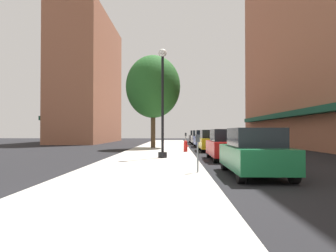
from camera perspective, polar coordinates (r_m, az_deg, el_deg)
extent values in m
plane|color=black|center=(25.19, 7.66, -4.48)|extent=(90.00, 90.00, 0.00)
cube|color=#B7B2A8|center=(26.08, -1.37, -4.24)|extent=(4.80, 50.00, 0.12)
cube|color=#144C38|center=(30.83, 21.12, 1.99)|extent=(0.90, 34.00, 0.50)
cube|color=#9E6047|center=(46.25, -14.08, 7.93)|extent=(6.00, 18.00, 17.36)
cube|color=#144C38|center=(46.73, -18.07, 0.98)|extent=(0.90, 15.30, 0.50)
cylinder|color=black|center=(17.05, -0.99, -5.26)|extent=(0.48, 0.48, 0.30)
cylinder|color=black|center=(17.07, -0.99, 3.99)|extent=(0.14, 0.14, 5.20)
sphere|color=silver|center=(17.53, -0.99, 13.08)|extent=(0.44, 0.44, 0.44)
cylinder|color=red|center=(22.05, 3.19, -3.87)|extent=(0.26, 0.26, 0.62)
sphere|color=red|center=(22.03, 3.19, -2.93)|extent=(0.24, 0.24, 0.24)
cylinder|color=red|center=(22.05, 3.55, -3.63)|extent=(0.12, 0.10, 0.10)
cylinder|color=slate|center=(24.90, 3.22, -3.04)|extent=(0.06, 0.06, 1.05)
cube|color=#33383D|center=(24.88, 3.22, -1.53)|extent=(0.14, 0.09, 0.26)
cylinder|color=slate|center=(11.03, 5.38, -5.64)|extent=(0.06, 0.06, 1.05)
cube|color=#33383D|center=(11.00, 5.37, -2.24)|extent=(0.14, 0.09, 0.26)
cylinder|color=#4C3823|center=(27.73, -2.71, -0.23)|extent=(0.40, 0.40, 3.57)
ellipsoid|color=#235B23|center=(28.01, -2.71, 7.11)|extent=(4.79, 4.79, 5.51)
cylinder|color=black|center=(12.80, 10.15, -6.44)|extent=(0.22, 0.64, 0.64)
cylinder|color=black|center=(13.13, 16.94, -6.28)|extent=(0.22, 0.64, 0.64)
cylinder|color=black|center=(9.67, 13.02, -8.22)|extent=(0.22, 0.64, 0.64)
cylinder|color=black|center=(10.10, 21.82, -7.86)|extent=(0.22, 0.64, 0.64)
cube|color=#196638|center=(11.36, 15.27, -5.50)|extent=(1.80, 4.30, 0.76)
cube|color=black|center=(11.18, 15.44, -1.98)|extent=(1.56, 2.20, 0.64)
cylinder|color=black|center=(18.78, 7.37, -4.70)|extent=(0.22, 0.64, 0.64)
cylinder|color=black|center=(19.00, 12.07, -4.64)|extent=(0.22, 0.64, 0.64)
cylinder|color=black|center=(15.61, 8.58, -5.46)|extent=(0.22, 0.64, 0.64)
cylinder|color=black|center=(15.87, 14.20, -5.37)|extent=(0.22, 0.64, 0.64)
cube|color=red|center=(17.28, 10.49, -3.96)|extent=(1.80, 4.30, 0.76)
cube|color=black|center=(17.11, 10.57, -1.64)|extent=(1.56, 2.20, 0.64)
cylinder|color=black|center=(26.14, 5.72, -3.65)|extent=(0.22, 0.64, 0.64)
cylinder|color=black|center=(26.30, 9.11, -3.63)|extent=(0.22, 0.64, 0.64)
cylinder|color=black|center=(22.95, 6.30, -4.02)|extent=(0.22, 0.64, 0.64)
cylinder|color=black|center=(23.13, 10.16, -3.99)|extent=(0.22, 0.64, 0.64)
cube|color=gold|center=(24.60, 7.80, -3.07)|extent=(1.80, 4.30, 0.76)
cube|color=black|center=(24.44, 7.84, -1.44)|extent=(1.56, 2.20, 0.64)
cylinder|color=black|center=(32.81, 4.86, -3.11)|extent=(0.22, 0.64, 0.64)
cylinder|color=black|center=(32.93, 7.57, -3.09)|extent=(0.22, 0.64, 0.64)
cylinder|color=black|center=(29.61, 5.22, -3.34)|extent=(0.22, 0.64, 0.64)
cylinder|color=black|center=(29.76, 8.22, -3.32)|extent=(0.22, 0.64, 0.64)
cube|color=#1E389E|center=(31.26, 6.46, -2.62)|extent=(1.80, 4.30, 0.76)
cube|color=black|center=(31.10, 6.48, -1.34)|extent=(1.56, 2.20, 0.64)
cylinder|color=black|center=(38.81, 4.34, -2.78)|extent=(0.22, 0.64, 0.64)
cylinder|color=black|center=(38.91, 6.64, -2.77)|extent=(0.22, 0.64, 0.64)
cylinder|color=black|center=(35.61, 4.60, -2.94)|extent=(0.22, 0.64, 0.64)
cylinder|color=black|center=(35.73, 7.10, -2.93)|extent=(0.22, 0.64, 0.64)
cube|color=#B2B2BA|center=(37.25, 5.66, -2.36)|extent=(1.80, 4.30, 0.76)
cube|color=black|center=(37.09, 5.68, -1.28)|extent=(1.56, 2.20, 0.64)
cylinder|color=black|center=(44.86, 3.96, -2.54)|extent=(0.22, 0.64, 0.64)
cylinder|color=black|center=(44.95, 5.95, -2.53)|extent=(0.22, 0.64, 0.64)
cylinder|color=black|center=(41.66, 4.15, -2.65)|extent=(0.22, 0.64, 0.64)
cylinder|color=black|center=(41.76, 6.29, -2.65)|extent=(0.22, 0.64, 0.64)
cube|color=black|center=(43.29, 5.08, -2.17)|extent=(1.80, 4.30, 0.76)
cube|color=black|center=(43.13, 5.09, -1.24)|extent=(1.56, 2.20, 0.64)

